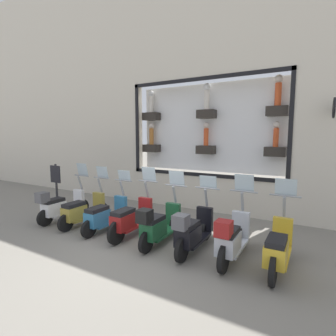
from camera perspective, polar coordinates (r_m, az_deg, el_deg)
The scene contains 11 objects.
ground_plane at distance 6.17m, azimuth -5.53°, elevation -16.84°, with size 120.00×120.00×0.00m, color gray.
building_facade at distance 9.08m, azimuth 8.24°, elevation 20.66°, with size 1.18×36.00×9.12m.
scooter_yellow_0 at distance 5.41m, azimuth 22.83°, elevation -15.85°, with size 1.81×0.61×1.62m.
scooter_silver_1 at distance 5.49m, azimuth 13.68°, elevation -14.66°, with size 1.81×0.61×1.65m.
scooter_black_2 at distance 5.75m, azimuth 5.30°, elevation -13.57°, with size 1.80×0.60×1.55m.
scooter_green_3 at distance 6.13m, azimuth -2.11°, elevation -12.31°, with size 1.79×0.60×1.61m.
scooter_red_4 at distance 6.65m, azimuth -8.10°, elevation -10.94°, with size 1.81×0.60×1.66m.
scooter_teal_5 at distance 7.18m, azimuth -13.59°, elevation -10.03°, with size 1.79×0.60×1.52m.
scooter_olive_6 at distance 7.77m, azimuth -18.18°, elevation -8.82°, with size 1.79×0.61×1.58m.
scooter_white_7 at distance 8.35m, azimuth -22.45°, elevation -7.58°, with size 1.79×0.61×1.63m.
shop_sign_post at distance 9.18m, azimuth -23.14°, elevation -3.80°, with size 0.36×0.45×1.60m.
Camera 1 is at (-4.59, -3.28, 2.50)m, focal length 28.00 mm.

